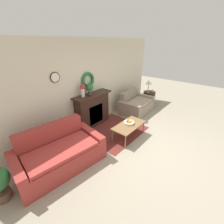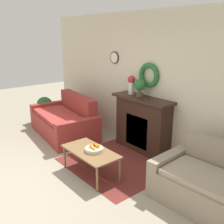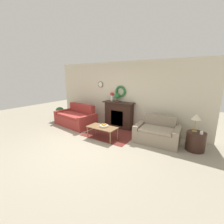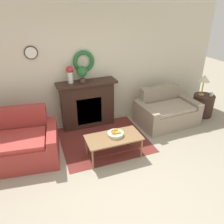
{
  "view_description": "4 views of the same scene",
  "coord_description": "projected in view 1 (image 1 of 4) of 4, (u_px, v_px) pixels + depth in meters",
  "views": [
    {
      "loc": [
        -3.03,
        -1.11,
        2.61
      ],
      "look_at": [
        -0.14,
        1.31,
        0.8
      ],
      "focal_mm": 24.0,
      "sensor_mm": 36.0,
      "label": 1
    },
    {
      "loc": [
        3.37,
        -1.34,
        2.28
      ],
      "look_at": [
        -0.08,
        1.52,
        0.93
      ],
      "focal_mm": 42.0,
      "sensor_mm": 36.0,
      "label": 2
    },
    {
      "loc": [
        3.05,
        -3.02,
        2.12
      ],
      "look_at": [
        0.21,
        1.37,
        0.87
      ],
      "focal_mm": 24.0,
      "sensor_mm": 36.0,
      "label": 3
    },
    {
      "loc": [
        -1.11,
        -2.28,
        2.66
      ],
      "look_at": [
        0.25,
        1.35,
        0.71
      ],
      "focal_mm": 35.0,
      "sensor_mm": 36.0,
      "label": 4
    }
  ],
  "objects": [
    {
      "name": "ground_plane",
      "position": [
        154.0,
        152.0,
        3.86
      ],
      "size": [
        16.0,
        16.0,
        0.0
      ],
      "primitive_type": "plane",
      "color": "#9E937F"
    },
    {
      "name": "floor_rug",
      "position": [
        113.0,
        130.0,
        4.81
      ],
      "size": [
        1.8,
        1.63,
        0.01
      ],
      "color": "maroon",
      "rests_on": "ground_plane"
    },
    {
      "name": "wall_back",
      "position": [
        87.0,
        85.0,
        4.7
      ],
      "size": [
        6.8,
        0.16,
        2.7
      ],
      "color": "beige",
      "rests_on": "ground_plane"
    },
    {
      "name": "fireplace",
      "position": [
        93.0,
        110.0,
        4.91
      ],
      "size": [
        1.34,
        0.41,
        1.1
      ],
      "color": "#331E16",
      "rests_on": "ground_plane"
    },
    {
      "name": "couch_left",
      "position": [
        59.0,
        153.0,
        3.37
      ],
      "size": [
        1.96,
        1.22,
        0.91
      ],
      "rotation": [
        0.0,
        0.0,
        -0.13
      ],
      "color": "#9E332D",
      "rests_on": "ground_plane"
    },
    {
      "name": "loveseat_right",
      "position": [
        136.0,
        105.0,
        5.94
      ],
      "size": [
        1.43,
        0.99,
        0.83
      ],
      "rotation": [
        0.0,
        0.0,
        0.05
      ],
      "color": "gray",
      "rests_on": "ground_plane"
    },
    {
      "name": "coffee_table",
      "position": [
        129.0,
        126.0,
        4.29
      ],
      "size": [
        1.04,
        0.53,
        0.43
      ],
      "color": "olive",
      "rests_on": "ground_plane"
    },
    {
      "name": "fruit_bowl",
      "position": [
        129.0,
        122.0,
        4.32
      ],
      "size": [
        0.3,
        0.3,
        0.12
      ],
      "color": "beige",
      "rests_on": "coffee_table"
    },
    {
      "name": "side_table_by_loveseat",
      "position": [
        149.0,
        98.0,
        6.73
      ],
      "size": [
        0.52,
        0.52,
        0.55
      ],
      "color": "#331E16",
      "rests_on": "ground_plane"
    },
    {
      "name": "table_lamp",
      "position": [
        149.0,
        82.0,
        6.41
      ],
      "size": [
        0.27,
        0.27,
        0.53
      ],
      "color": "#B28E42",
      "rests_on": "side_table_by_loveseat"
    },
    {
      "name": "mug",
      "position": [
        153.0,
        91.0,
        6.62
      ],
      "size": [
        0.08,
        0.08,
        0.09
      ],
      "color": "silver",
      "rests_on": "side_table_by_loveseat"
    },
    {
      "name": "vase_on_mantel_left",
      "position": [
        83.0,
        89.0,
        4.35
      ],
      "size": [
        0.16,
        0.16,
        0.38
      ],
      "color": "silver",
      "rests_on": "fireplace"
    },
    {
      "name": "potted_plant_on_mantel",
      "position": [
        90.0,
        88.0,
        4.52
      ],
      "size": [
        0.23,
        0.23,
        0.35
      ],
      "color": "brown",
      "rests_on": "fireplace"
    }
  ]
}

